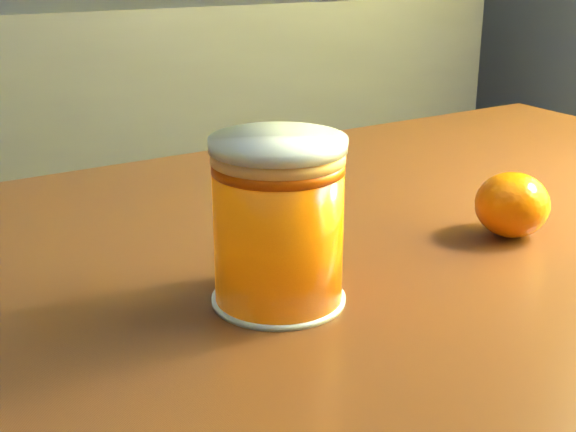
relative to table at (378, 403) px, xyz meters
name	(u,v)px	position (x,y,z in m)	size (l,w,h in m)	color
table	(378,403)	(0.00, 0.00, 0.00)	(1.14, 0.85, 0.80)	#5C3017
juice_glass	(278,223)	(-0.08, 0.00, 0.16)	(0.09, 0.09, 0.11)	#DB5D04
orange_front	(273,249)	(-0.08, 0.01, 0.13)	(0.07, 0.07, 0.06)	#E26504
orange_back	(512,205)	(0.13, 0.03, 0.13)	(0.06, 0.06, 0.05)	#E26504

